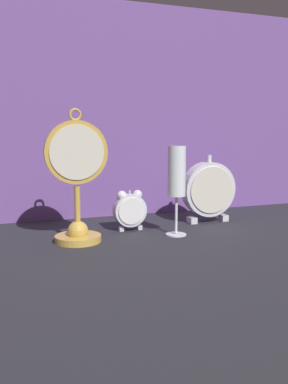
{
  "coord_description": "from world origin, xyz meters",
  "views": [
    {
      "loc": [
        -0.38,
        -0.96,
        0.27
      ],
      "look_at": [
        0.0,
        0.08,
        0.11
      ],
      "focal_mm": 40.0,
      "sensor_mm": 36.0,
      "label": 1
    }
  ],
  "objects_px": {
    "champagne_flute": "(177,177)",
    "alarm_clock_twin_bell": "(130,208)",
    "pocket_watch_on_stand": "(77,187)",
    "mantel_clock_silver": "(209,190)"
  },
  "relations": [
    {
      "from": "champagne_flute",
      "to": "alarm_clock_twin_bell",
      "type": "bearing_deg",
      "value": 137.63
    },
    {
      "from": "champagne_flute",
      "to": "pocket_watch_on_stand",
      "type": "bearing_deg",
      "value": 175.07
    },
    {
      "from": "alarm_clock_twin_bell",
      "to": "mantel_clock_silver",
      "type": "height_order",
      "value": "mantel_clock_silver"
    },
    {
      "from": "alarm_clock_twin_bell",
      "to": "champagne_flute",
      "type": "bearing_deg",
      "value": -42.37
    },
    {
      "from": "pocket_watch_on_stand",
      "to": "mantel_clock_silver",
      "type": "height_order",
      "value": "pocket_watch_on_stand"
    },
    {
      "from": "pocket_watch_on_stand",
      "to": "mantel_clock_silver",
      "type": "xyz_separation_m",
      "value": [
        0.41,
        0.09,
        -0.04
      ]
    },
    {
      "from": "pocket_watch_on_stand",
      "to": "alarm_clock_twin_bell",
      "type": "xyz_separation_m",
      "value": [
        0.15,
        0.07,
        -0.07
      ]
    },
    {
      "from": "champagne_flute",
      "to": "mantel_clock_silver",
      "type": "bearing_deg",
      "value": 35.83
    },
    {
      "from": "alarm_clock_twin_bell",
      "to": "mantel_clock_silver",
      "type": "xyz_separation_m",
      "value": [
        0.25,
        0.02,
        0.04
      ]
    },
    {
      "from": "pocket_watch_on_stand",
      "to": "alarm_clock_twin_bell",
      "type": "height_order",
      "value": "pocket_watch_on_stand"
    }
  ]
}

